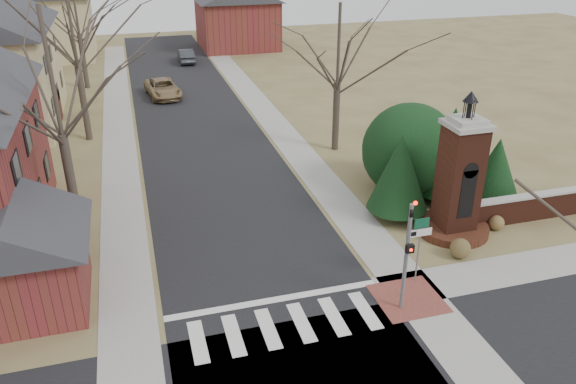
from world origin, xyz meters
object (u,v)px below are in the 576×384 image
object	(u,v)px
traffic_signal_pole	(408,247)
pickup_truck	(163,88)
sign_post	(420,237)
brick_gate_monument	(458,188)
distant_car	(186,56)

from	to	relation	value
traffic_signal_pole	pickup_truck	world-z (taller)	traffic_signal_pole
sign_post	brick_gate_monument	size ratio (longest dim) A/B	0.42
traffic_signal_pole	sign_post	size ratio (longest dim) A/B	1.64
traffic_signal_pole	brick_gate_monument	xyz separation A→B (m)	(4.70, 4.42, -0.42)
sign_post	brick_gate_monument	distance (m)	4.55
sign_post	pickup_truck	xyz separation A→B (m)	(-7.19, 28.47, -1.26)
brick_gate_monument	pickup_truck	bearing A→B (deg)	112.60
distant_car	pickup_truck	bearing A→B (deg)	75.16
traffic_signal_pole	sign_post	bearing A→B (deg)	47.57
distant_car	sign_post	bearing A→B (deg)	96.29
traffic_signal_pole	distant_car	xyz separation A→B (m)	(-2.70, 41.47, -1.93)
brick_gate_monument	distant_car	xyz separation A→B (m)	(-7.40, 37.05, -1.50)
sign_post	pickup_truck	world-z (taller)	sign_post
sign_post	pickup_truck	bearing A→B (deg)	104.18
traffic_signal_pole	distant_car	bearing A→B (deg)	93.72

